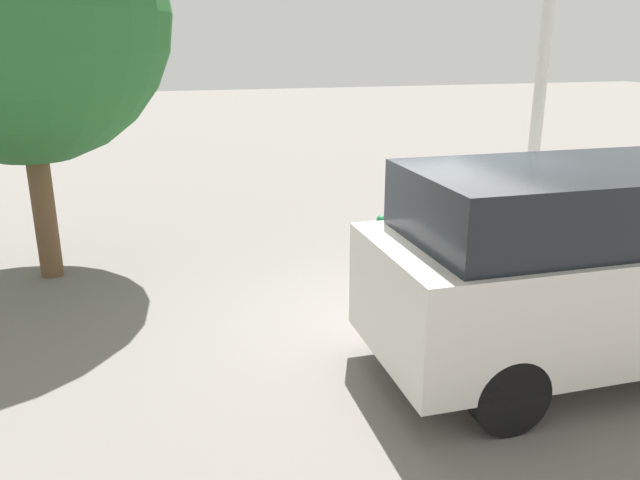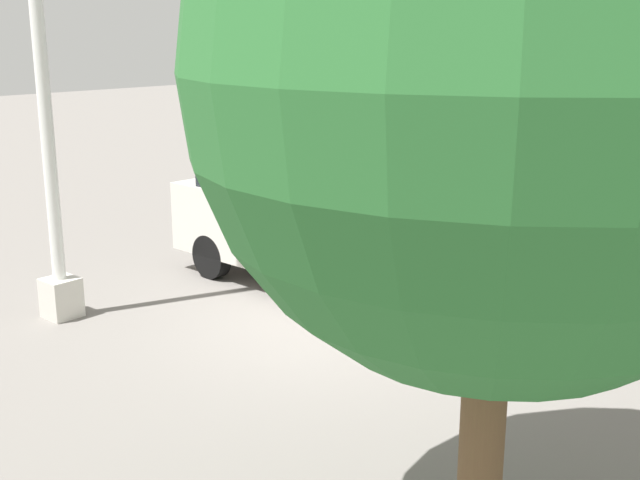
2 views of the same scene
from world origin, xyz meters
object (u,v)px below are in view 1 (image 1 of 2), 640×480
Objects in this scene: lamp_post at (538,106)px; parking_meter_near at (380,244)px; parked_van at (592,261)px; street_tree at (17,13)px.

parking_meter_near is at bearing -151.91° from lamp_post.
parked_van is (-1.67, -3.34, -1.16)m from lamp_post.
parking_meter_near is 3.91m from lamp_post.
street_tree reaches higher than parked_van.
lamp_post is 1.15× the size of street_tree.
parking_meter_near is 0.29× the size of parked_van.
lamp_post is 3.91m from parked_van.
street_tree is at bearing 170.75° from lamp_post.
parked_van is at bearing -39.48° from street_tree.
parking_meter_near is 2.26m from parked_van.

